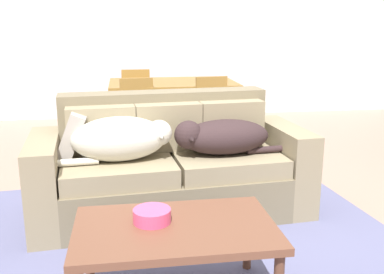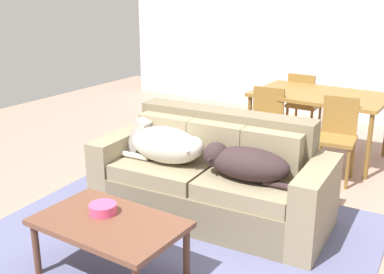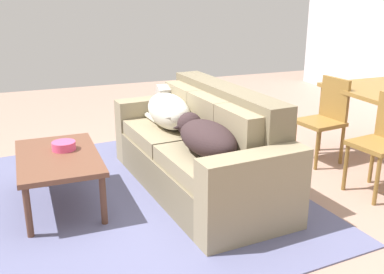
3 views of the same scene
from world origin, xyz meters
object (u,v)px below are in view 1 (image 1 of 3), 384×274
at_px(dog_on_left_cushion, 122,139).
at_px(throw_pillow_by_left_arm, 72,135).
at_px(couch, 170,167).
at_px(dining_chair_near_right, 215,112).
at_px(dining_table, 173,87).
at_px(bowl_on_coffee_table, 152,216).
at_px(dining_chair_far_left, 136,98).
at_px(dog_on_right_cushion, 221,137).
at_px(dining_chair_near_left, 139,115).
at_px(coffee_table, 175,235).

height_order(dog_on_left_cushion, throw_pillow_by_left_arm, throw_pillow_by_left_arm).
xyz_separation_m(couch, dog_on_left_cushion, (-0.36, -0.17, 0.29)).
height_order(couch, dog_on_left_cushion, couch).
bearing_deg(dining_chair_near_right, dining_table, 116.47).
height_order(bowl_on_coffee_table, dining_chair_near_right, dining_chair_near_right).
xyz_separation_m(couch, dining_chair_far_left, (-0.19, 2.63, 0.13)).
height_order(dining_table, dining_chair_far_left, dining_chair_far_left).
bearing_deg(dining_table, dog_on_right_cushion, -86.60).
relative_size(throw_pillow_by_left_arm, dining_chair_near_left, 0.41).
bearing_deg(dog_on_right_cushion, dining_chair_far_left, 96.58).
height_order(dining_table, dining_chair_near_right, dining_chair_near_right).
bearing_deg(couch, dining_chair_near_left, 92.52).
bearing_deg(coffee_table, throw_pillow_by_left_arm, 117.29).
bearing_deg(dining_chair_near_left, dog_on_left_cushion, -103.12).
bearing_deg(dining_table, bowl_on_coffee_table, -98.14).
relative_size(dog_on_left_cushion, dining_chair_near_left, 0.95).
xyz_separation_m(bowl_on_coffee_table, dining_chair_near_left, (0.03, 2.61, -0.00)).
height_order(dog_on_left_cushion, dining_chair_far_left, dining_chair_far_left).
height_order(dog_on_left_cushion, dining_chair_near_left, dining_chair_near_left).
distance_m(coffee_table, dining_table, 3.28).
bearing_deg(couch, throw_pillow_by_left_arm, 175.85).
bearing_deg(throw_pillow_by_left_arm, dining_chair_near_left, 69.90).
xyz_separation_m(dog_on_left_cushion, dining_chair_near_right, (1.00, 1.62, -0.15)).
relative_size(dog_on_left_cushion, dining_chair_near_right, 0.95).
distance_m(dining_table, dining_chair_far_left, 0.77).
bearing_deg(dog_on_left_cushion, dining_table, 69.94).
distance_m(coffee_table, dining_chair_near_left, 2.68).
distance_m(couch, dining_chair_near_left, 1.47).
height_order(throw_pillow_by_left_arm, dining_chair_far_left, dining_chair_far_left).
bearing_deg(dining_table, couch, -96.79).
height_order(coffee_table, dining_chair_far_left, dining_chair_far_left).
relative_size(dog_on_left_cushion, dining_chair_far_left, 0.96).
xyz_separation_m(couch, throw_pillow_by_left_arm, (-0.72, -0.01, 0.29)).
xyz_separation_m(dog_on_right_cushion, dining_chair_near_left, (-0.56, 1.58, -0.14)).
height_order(coffee_table, dining_table, dining_table).
bearing_deg(throw_pillow_by_left_arm, dog_on_left_cushion, -24.26).
bearing_deg(dog_on_left_cushion, couch, 21.04).
distance_m(throw_pillow_by_left_arm, coffee_table, 1.38).
distance_m(coffee_table, dining_chair_near_right, 2.76).
relative_size(dog_on_left_cushion, throw_pillow_by_left_arm, 2.30).
bearing_deg(dining_chair_far_left, coffee_table, 90.40).
bearing_deg(bowl_on_coffee_table, dining_chair_near_right, 71.78).
relative_size(dining_table, dining_chair_near_left, 1.72).
xyz_separation_m(couch, dining_chair_near_left, (-0.19, 1.46, 0.12)).
relative_size(coffee_table, dining_chair_far_left, 1.18).
relative_size(throw_pillow_by_left_arm, dining_table, 0.24).
xyz_separation_m(dog_on_right_cushion, dining_chair_far_left, (-0.55, 2.75, -0.14)).
bearing_deg(dining_chair_near_right, throw_pillow_by_left_arm, -141.07).
bearing_deg(dining_chair_near_right, dog_on_left_cushion, -129.54).
bearing_deg(dining_table, dining_chair_near_right, -55.69).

